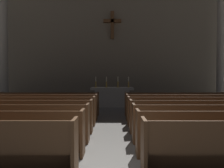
{
  "coord_description": "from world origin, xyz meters",
  "views": [
    {
      "loc": [
        0.07,
        -4.27,
        1.66
      ],
      "look_at": [
        0.0,
        8.05,
        1.23
      ],
      "focal_mm": 42.13,
      "sensor_mm": 36.0,
      "label": 1
    }
  ],
  "objects_px": {
    "pew_left_row_6": "(42,107)",
    "pew_right_row_3": "(216,123)",
    "pew_left_row_3": "(6,123)",
    "pew_right_row_7": "(175,104)",
    "candlestick_outer_right": "(129,84)",
    "pew_right_row_6": "(181,107)",
    "altar": "(112,96)",
    "column_left_third": "(1,36)",
    "pew_left_row_4": "(22,116)",
    "pew_right_row_5": "(190,111)",
    "pew_left_row_7": "(49,104)",
    "candlestick_inner_left": "(106,84)",
    "column_right_third": "(224,36)",
    "pew_left_row_5": "(33,111)",
    "pew_right_row_4": "(201,116)",
    "candlestick_outer_left": "(96,84)",
    "candlestick_inner_right": "(118,84)"
  },
  "relations": [
    {
      "from": "candlestick_inner_left",
      "to": "candlestick_inner_right",
      "type": "bearing_deg",
      "value": 0.0
    },
    {
      "from": "column_left_third",
      "to": "candlestick_outer_left",
      "type": "height_order",
      "value": "column_left_third"
    },
    {
      "from": "pew_left_row_4",
      "to": "pew_right_row_5",
      "type": "relative_size",
      "value": 1.0
    },
    {
      "from": "pew_left_row_5",
      "to": "pew_right_row_5",
      "type": "height_order",
      "value": "same"
    },
    {
      "from": "pew_left_row_7",
      "to": "pew_right_row_4",
      "type": "distance_m",
      "value": 6.08
    },
    {
      "from": "pew_left_row_7",
      "to": "candlestick_inner_right",
      "type": "distance_m",
      "value": 4.13
    },
    {
      "from": "column_left_third",
      "to": "column_right_third",
      "type": "xyz_separation_m",
      "value": [
        11.79,
        0.0,
        0.0
      ]
    },
    {
      "from": "pew_right_row_4",
      "to": "pew_right_row_6",
      "type": "relative_size",
      "value": 1.0
    },
    {
      "from": "pew_right_row_6",
      "to": "altar",
      "type": "bearing_deg",
      "value": 122.93
    },
    {
      "from": "altar",
      "to": "pew_right_row_6",
      "type": "bearing_deg",
      "value": -57.07
    },
    {
      "from": "altar",
      "to": "candlestick_outer_right",
      "type": "height_order",
      "value": "candlestick_outer_right"
    },
    {
      "from": "pew_left_row_3",
      "to": "pew_right_row_7",
      "type": "distance_m",
      "value": 6.72
    },
    {
      "from": "pew_right_row_3",
      "to": "column_left_third",
      "type": "relative_size",
      "value": 0.53
    },
    {
      "from": "candlestick_inner_right",
      "to": "column_right_third",
      "type": "bearing_deg",
      "value": 3.82
    },
    {
      "from": "column_right_third",
      "to": "candlestick_outer_right",
      "type": "distance_m",
      "value": 5.66
    },
    {
      "from": "candlestick_inner_right",
      "to": "pew_right_row_7",
      "type": "bearing_deg",
      "value": -51.83
    },
    {
      "from": "pew_right_row_4",
      "to": "candlestick_outer_left",
      "type": "distance_m",
      "value": 7.05
    },
    {
      "from": "pew_left_row_6",
      "to": "pew_right_row_3",
      "type": "distance_m",
      "value": 6.08
    },
    {
      "from": "pew_right_row_6",
      "to": "pew_right_row_7",
      "type": "distance_m",
      "value": 1.08
    },
    {
      "from": "pew_right_row_6",
      "to": "pew_left_row_3",
      "type": "bearing_deg",
      "value": -147.75
    },
    {
      "from": "column_right_third",
      "to": "pew_left_row_5",
      "type": "bearing_deg",
      "value": -147.35
    },
    {
      "from": "pew_right_row_6",
      "to": "column_right_third",
      "type": "xyz_separation_m",
      "value": [
        3.32,
        4.34,
        3.24
      ]
    },
    {
      "from": "pew_left_row_6",
      "to": "pew_left_row_7",
      "type": "relative_size",
      "value": 1.0
    },
    {
      "from": "pew_right_row_5",
      "to": "column_right_third",
      "type": "bearing_deg",
      "value": 58.49
    },
    {
      "from": "pew_right_row_3",
      "to": "altar",
      "type": "relative_size",
      "value": 1.85
    },
    {
      "from": "pew_right_row_4",
      "to": "altar",
      "type": "height_order",
      "value": "altar"
    },
    {
      "from": "column_right_third",
      "to": "pew_left_row_4",
      "type": "bearing_deg",
      "value": -142.46
    },
    {
      "from": "pew_right_row_4",
      "to": "pew_right_row_5",
      "type": "height_order",
      "value": "same"
    },
    {
      "from": "pew_left_row_3",
      "to": "pew_left_row_4",
      "type": "bearing_deg",
      "value": 90.0
    },
    {
      "from": "column_left_third",
      "to": "column_right_third",
      "type": "height_order",
      "value": "same"
    },
    {
      "from": "pew_right_row_6",
      "to": "column_right_third",
      "type": "distance_m",
      "value": 6.36
    },
    {
      "from": "column_right_third",
      "to": "column_left_third",
      "type": "bearing_deg",
      "value": 180.0
    },
    {
      "from": "pew_left_row_3",
      "to": "altar",
      "type": "relative_size",
      "value": 1.85
    },
    {
      "from": "candlestick_outer_left",
      "to": "pew_right_row_4",
      "type": "bearing_deg",
      "value": -60.84
    },
    {
      "from": "pew_left_row_3",
      "to": "pew_right_row_5",
      "type": "relative_size",
      "value": 1.0
    },
    {
      "from": "pew_left_row_4",
      "to": "candlestick_outer_left",
      "type": "height_order",
      "value": "candlestick_outer_left"
    },
    {
      "from": "pew_right_row_3",
      "to": "candlestick_inner_right",
      "type": "bearing_deg",
      "value": 107.47
    },
    {
      "from": "pew_right_row_7",
      "to": "candlestick_outer_right",
      "type": "height_order",
      "value": "candlestick_outer_right"
    },
    {
      "from": "pew_left_row_4",
      "to": "pew_right_row_6",
      "type": "distance_m",
      "value": 5.57
    },
    {
      "from": "pew_right_row_4",
      "to": "candlestick_outer_left",
      "type": "relative_size",
      "value": 7.35
    },
    {
      "from": "pew_left_row_6",
      "to": "pew_right_row_5",
      "type": "xyz_separation_m",
      "value": [
        5.14,
        -1.08,
        0.0
      ]
    },
    {
      "from": "pew_right_row_7",
      "to": "candlestick_inner_right",
      "type": "xyz_separation_m",
      "value": [
        -2.27,
        2.89,
        0.7
      ]
    },
    {
      "from": "pew_left_row_5",
      "to": "candlestick_inner_left",
      "type": "relative_size",
      "value": 7.35
    },
    {
      "from": "pew_right_row_3",
      "to": "candlestick_inner_left",
      "type": "distance_m",
      "value": 7.79
    },
    {
      "from": "pew_left_row_7",
      "to": "column_right_third",
      "type": "bearing_deg",
      "value": 21.07
    },
    {
      "from": "pew_right_row_7",
      "to": "candlestick_outer_left",
      "type": "bearing_deg",
      "value": 139.83
    },
    {
      "from": "pew_left_row_3",
      "to": "pew_left_row_4",
      "type": "distance_m",
      "value": 1.08
    },
    {
      "from": "pew_left_row_3",
      "to": "pew_right_row_7",
      "type": "relative_size",
      "value": 1.0
    },
    {
      "from": "pew_right_row_6",
      "to": "altar",
      "type": "relative_size",
      "value": 1.85
    },
    {
      "from": "pew_left_row_7",
      "to": "pew_right_row_3",
      "type": "xyz_separation_m",
      "value": [
        5.14,
        -4.32,
        0.0
      ]
    }
  ]
}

